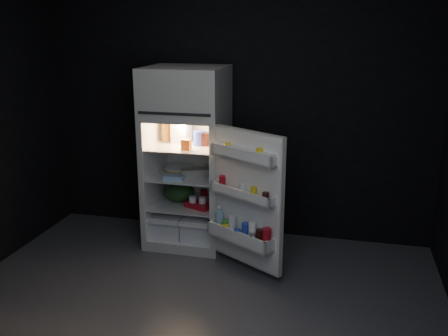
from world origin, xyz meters
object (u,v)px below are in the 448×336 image
(fridge_door, at_px, (246,202))
(yogurt_tray, at_px, (198,205))
(refrigerator, at_px, (188,151))
(milk_jug, at_px, (181,131))
(egg_carton, at_px, (197,172))

(fridge_door, height_order, yogurt_tray, fridge_door)
(refrigerator, bearing_deg, milk_jug, 160.80)
(fridge_door, height_order, egg_carton, fridge_door)
(milk_jug, relative_size, egg_carton, 0.75)
(fridge_door, relative_size, milk_jug, 5.08)
(refrigerator, xyz_separation_m, yogurt_tray, (0.15, -0.15, -0.50))
(milk_jug, height_order, yogurt_tray, milk_jug)
(fridge_door, distance_m, yogurt_tray, 0.73)
(fridge_door, relative_size, yogurt_tray, 4.74)
(refrigerator, xyz_separation_m, egg_carton, (0.11, -0.06, -0.19))
(refrigerator, relative_size, egg_carton, 5.54)
(refrigerator, bearing_deg, yogurt_tray, -45.60)
(fridge_door, bearing_deg, milk_jug, 142.47)
(yogurt_tray, bearing_deg, fridge_door, -14.39)
(fridge_door, xyz_separation_m, milk_jug, (-0.78, 0.60, 0.46))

